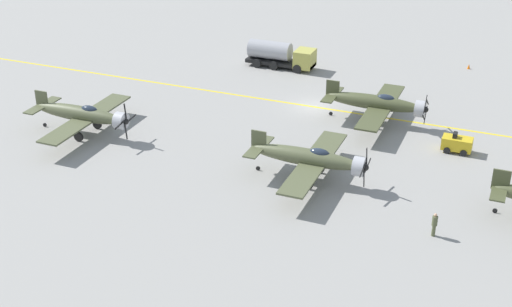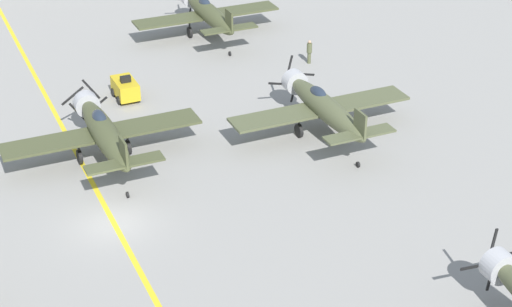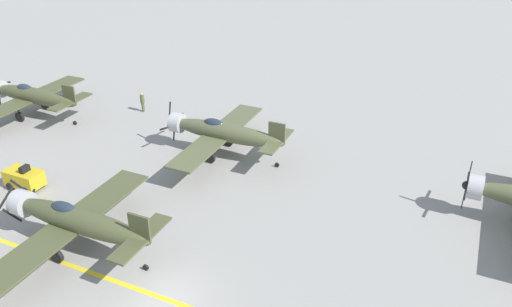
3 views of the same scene
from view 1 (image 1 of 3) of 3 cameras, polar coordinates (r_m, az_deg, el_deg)
The scene contains 9 objects.
ground_plane at distance 72.62m, azimuth 4.76°, elevation 3.73°, with size 400.00×400.00×0.00m, color gray.
taxiway_stripe at distance 72.62m, azimuth 4.76°, elevation 3.73°, with size 0.30×160.00×0.01m, color yellow.
airplane_mid_right at distance 57.62m, azimuth 4.38°, elevation -0.37°, with size 12.00×9.98×3.77m.
airplane_mid_center at distance 69.05m, azimuth 9.71°, elevation 4.00°, with size 12.00×9.98×3.65m.
airplane_near_right at distance 67.44m, azimuth -13.66°, elevation 3.06°, with size 12.00×9.98×3.80m.
fuel_tanker at distance 83.17m, azimuth 2.00°, elevation 7.90°, with size 2.68×8.00×2.98m.
tow_tractor at distance 65.17m, azimuth 15.78°, elevation 0.77°, with size 1.57×2.60×1.79m.
ground_crew_walking at distance 52.25m, azimuth 14.09°, elevation -5.46°, with size 0.40×0.40×1.84m.
traffic_cone at distance 86.58m, azimuth 16.66°, elevation 6.68°, with size 0.36×0.36×0.55m, color orange.
Camera 1 is at (64.07, 19.76, 27.91)m, focal length 50.00 mm.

